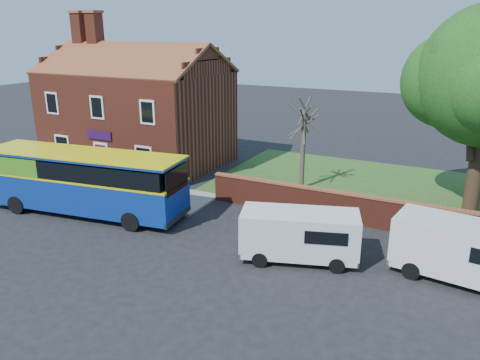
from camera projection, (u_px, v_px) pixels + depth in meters
The scene contains 10 objects.
ground at pixel (106, 238), 21.99m from camera, with size 120.00×120.00×0.00m, color black.
pavement at pixel (85, 182), 29.85m from camera, with size 18.00×3.50×0.12m, color gray.
kerb at pixel (63, 190), 28.37m from camera, with size 18.00×0.15×0.14m, color slate.
grass_strip at pixel (430, 196), 27.44m from camera, with size 26.00×12.00×0.04m, color #426B28.
shop_building at pixel (138, 116), 33.71m from camera, with size 12.30×8.13×10.50m.
boundary_wall at pixel (419, 219), 22.10m from camera, with size 22.00×0.38×1.60m.
bus at pixel (78, 179), 24.59m from camera, with size 11.19×4.21×3.32m.
van_near at pixel (300, 234), 19.64m from camera, with size 5.25×3.35×2.15m.
van_far at pixel (467, 250), 17.91m from camera, with size 5.59×2.85×2.35m.
bare_tree at pixel (303, 145), 28.00m from camera, with size 2.01×2.40×5.37m.
Camera 1 is at (14.67, -15.07, 9.40)m, focal length 35.00 mm.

